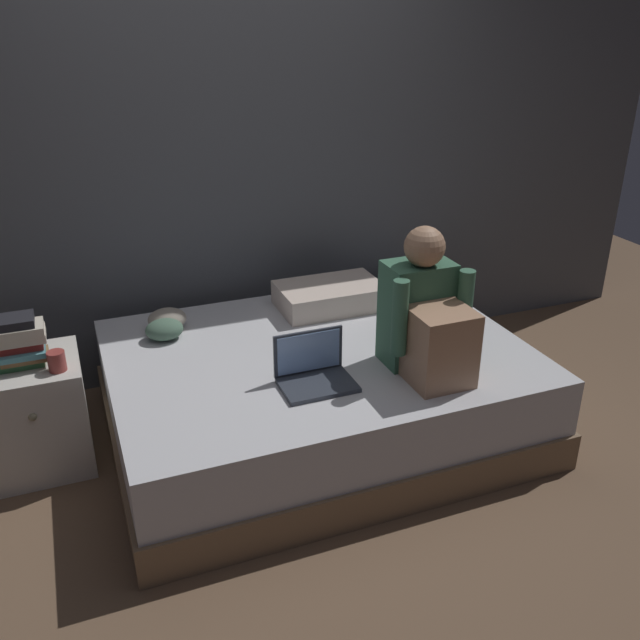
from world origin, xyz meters
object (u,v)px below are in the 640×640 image
Objects in this scene: bed at (318,390)px; nightstand at (37,414)px; laptop at (314,371)px; clothes_pile at (166,324)px; pillow at (330,296)px; person_sitting at (426,318)px; book_stack at (19,341)px; mug at (57,361)px.

nightstand is at bearing 170.45° from bed.
laptop is 1.16× the size of clothes_pile.
clothes_pile is at bearing -179.42° from pillow.
pillow is 2.02× the size of clothes_pile.
person_sitting reaches higher than bed.
book_stack is (-1.18, 0.50, 0.13)m from laptop.
person_sitting is at bearing -80.81° from pillow.
book_stack is 0.19m from mug.
book_stack is 2.53× the size of mug.
laptop reaches higher than mug.
book_stack reaches higher than clothes_pile.
pillow is 0.90m from clothes_pile.
nightstand is 2.32× the size of book_stack.
bed is 3.79× the size of nightstand.
mug is at bearing 159.19° from laptop.
pillow is at bearing 8.50° from nightstand.
nightstand is 1.83m from person_sitting.
pillow is 2.46× the size of book_stack.
pillow is at bearing 99.19° from person_sitting.
person_sitting reaches higher than laptop.
clothes_pile is at bearing 142.18° from person_sitting.
bed is 0.59m from pillow.
bed is 0.71m from person_sitting.
laptop is at bearing -20.81° from mug.
laptop is at bearing -23.77° from nightstand.
bed is at bearing -34.23° from clothes_pile.
bed is 1.32m from nightstand.
bed is 22.22× the size of mug.
book_stack is at bearing 170.92° from bed.
nightstand is 0.81× the size of person_sitting.
pillow reaches higher than bed.
laptop is 0.90m from clothes_pile.
mug is 0.32× the size of clothes_pile.
mug is 0.63m from clothes_pile.
person_sitting reaches higher than nightstand.
pillow reaches higher than clothes_pile.
mug is at bearing 163.65° from person_sitting.
laptop is 0.57× the size of pillow.
person_sitting is 1.62m from mug.
person_sitting reaches higher than mug.
laptop reaches higher than nightstand.
book_stack is at bearing -171.21° from pillow.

